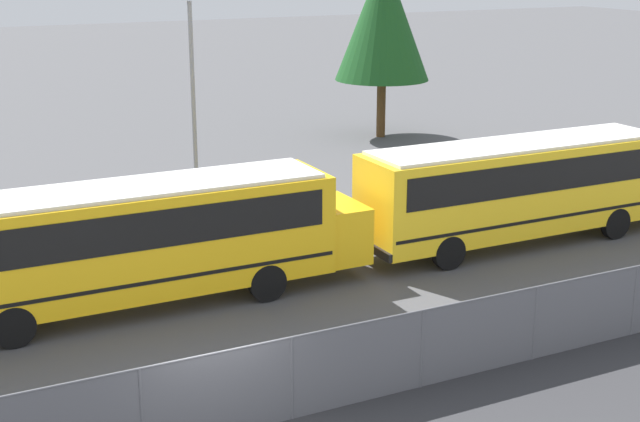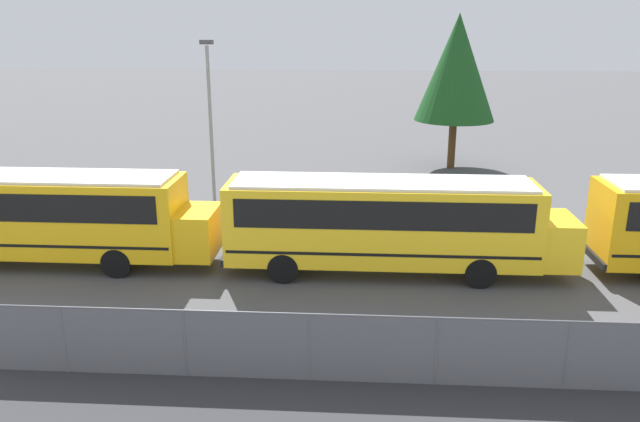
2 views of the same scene
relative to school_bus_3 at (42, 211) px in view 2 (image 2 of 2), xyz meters
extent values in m
cylinder|color=slate|center=(3.99, -7.05, -1.07)|extent=(0.07, 0.07, 1.77)
cylinder|color=slate|center=(7.01, -7.05, -1.07)|extent=(0.07, 0.07, 1.77)
cylinder|color=slate|center=(10.04, -7.05, -1.07)|extent=(0.07, 0.07, 1.77)
cylinder|color=slate|center=(13.07, -7.05, -1.07)|extent=(0.07, 0.07, 1.77)
cylinder|color=slate|center=(16.09, -7.05, -1.07)|extent=(0.07, 0.07, 1.77)
cube|color=yellow|center=(-0.26, 0.00, -0.10)|extent=(10.45, 2.41, 2.68)
cube|color=black|center=(-0.26, 0.00, 0.49)|extent=(9.62, 2.45, 0.96)
cube|color=black|center=(-0.26, 0.00, -0.85)|extent=(10.25, 2.44, 0.10)
cube|color=yellow|center=(5.60, 0.00, -0.64)|extent=(1.25, 2.22, 1.61)
cube|color=silver|center=(-0.26, 0.00, 1.29)|extent=(9.93, 2.17, 0.10)
cylinder|color=black|center=(2.98, 1.09, -1.44)|extent=(1.03, 0.28, 1.03)
cylinder|color=black|center=(2.98, -1.09, -1.44)|extent=(1.03, 0.28, 1.03)
cube|color=yellow|center=(11.94, -0.11, -0.10)|extent=(10.45, 2.41, 2.68)
cube|color=black|center=(11.94, -0.11, 0.49)|extent=(9.62, 2.45, 0.96)
cube|color=black|center=(11.94, -0.11, -0.85)|extent=(10.25, 2.44, 0.10)
cube|color=yellow|center=(17.79, -0.11, -0.64)|extent=(1.25, 2.22, 1.61)
cube|color=black|center=(6.66, -0.11, -1.29)|extent=(0.12, 2.41, 0.24)
cube|color=silver|center=(11.94, -0.11, 1.29)|extent=(9.93, 2.17, 0.10)
cylinder|color=black|center=(15.18, 0.97, -1.44)|extent=(1.03, 0.28, 1.03)
cylinder|color=black|center=(15.18, -1.20, -1.44)|extent=(1.03, 0.28, 1.03)
cylinder|color=black|center=(8.70, 0.97, -1.44)|extent=(1.03, 0.28, 1.03)
cylinder|color=black|center=(8.70, -1.20, -1.44)|extent=(1.03, 0.28, 1.03)
cube|color=black|center=(19.25, 0.28, -1.29)|extent=(0.12, 2.41, 0.24)
cylinder|color=black|center=(21.28, 1.37, -1.44)|extent=(1.03, 0.28, 1.03)
cylinder|color=gray|center=(4.22, 8.25, 1.71)|extent=(0.16, 0.16, 7.33)
cube|color=#47474C|center=(4.22, 8.25, 5.52)|extent=(0.60, 0.24, 0.20)
cylinder|color=#51381E|center=(16.63, 16.37, -0.53)|extent=(0.44, 0.44, 2.85)
cone|color=#194C1E|center=(16.63, 16.37, 3.89)|extent=(4.60, 4.60, 5.98)
camera|label=1|loc=(-5.63, -21.55, 7.08)|focal=50.00mm
camera|label=2|loc=(11.14, -20.36, 6.44)|focal=35.00mm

